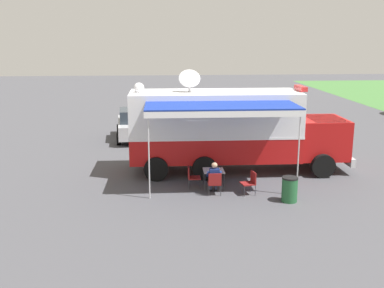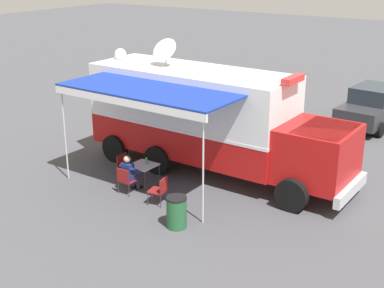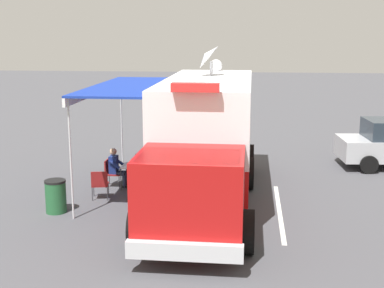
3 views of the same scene
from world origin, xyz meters
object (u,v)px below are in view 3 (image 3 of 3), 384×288
Objects in this scene: folding_table at (135,167)px; folding_chair_at_table at (111,171)px; command_truck at (205,135)px; seated_responder at (116,167)px; folding_chair_spare_by_truck at (100,182)px; trash_bin at (56,196)px; water_bottle at (138,162)px; folding_chair_beside_table at (142,165)px.

folding_chair_at_table reaches higher than folding_table.
seated_responder is at bearing -20.91° from command_truck.
folding_chair_at_table is (0.80, -0.06, -0.16)m from folding_table.
folding_chair_spare_by_truck is at bearing 58.59° from folding_table.
trash_bin is at bearing 20.49° from command_truck.
trash_bin reaches higher than folding_chair_at_table.
command_truck is 4.49m from trash_bin.
command_truck is at bearing 160.23° from folding_chair_at_table.
seated_responder reaches higher than water_bottle.
folding_chair_at_table is 0.96× the size of trash_bin.
water_bottle is 0.97m from folding_chair_at_table.
command_truck reaches higher than folding_table.
folding_chair_at_table is at bearing -4.24° from folding_table.
folding_table is (2.29, -1.05, -1.27)m from command_truck.
water_bottle is 1.56m from folding_chair_spare_by_truck.
folding_table is 0.61m from seated_responder.
command_truck reaches higher than trash_bin.
seated_responder is (2.90, -1.11, -1.29)m from command_truck.
folding_chair_spare_by_truck is 0.96× the size of trash_bin.
trash_bin is (1.74, 3.39, -0.06)m from folding_chair_beside_table.
water_bottle is 0.96m from folding_chair_beside_table.
command_truck is 7.62× the size of seated_responder.
folding_chair_at_table is 0.23m from seated_responder.
folding_chair_beside_table is 1.05m from seated_responder.
trash_bin is at bearing 54.47° from folding_chair_spare_by_truck.
seated_responder is at bearing -112.37° from trash_bin.
folding_chair_at_table is 1.35m from folding_chair_spare_by_truck.
folding_chair_beside_table is at bearing -111.60° from folding_chair_spare_by_truck.
trash_bin is (3.97, 1.48, -1.49)m from command_truck.
folding_chair_at_table is at bearing -7.05° from water_bottle.
folding_table is at bearing -121.41° from folding_chair_spare_by_truck.
folding_chair_beside_table is at bearing -117.17° from trash_bin.
seated_responder is (0.72, -0.11, -0.18)m from water_bottle.
water_bottle is 0.26× the size of folding_chair_at_table.
folding_chair_beside_table is (2.23, -1.90, -1.43)m from command_truck.
water_bottle is (2.18, -1.00, -1.11)m from command_truck.
command_truck is 42.51× the size of water_bottle.
water_bottle reaches higher than folding_chair_spare_by_truck.
folding_chair_beside_table is (0.05, -0.90, -0.32)m from water_bottle.
command_truck is 10.94× the size of folding_chair_spare_by_truck.
command_truck is at bearing 139.56° from folding_chair_beside_table.
command_truck is at bearing 159.09° from seated_responder.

